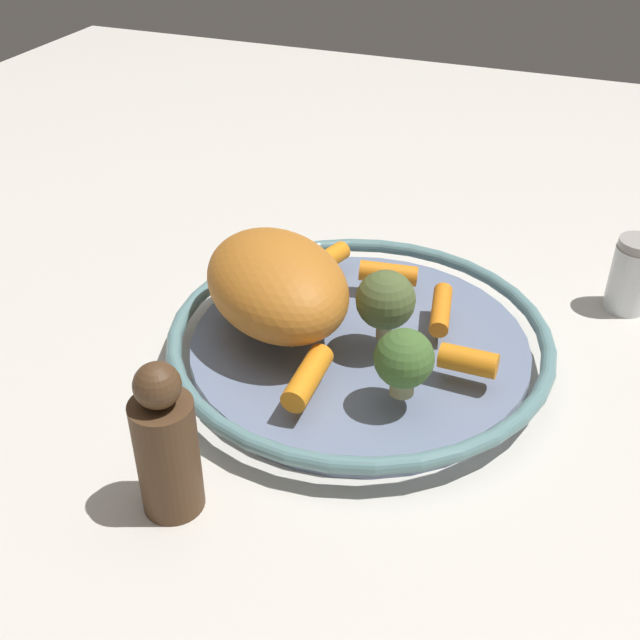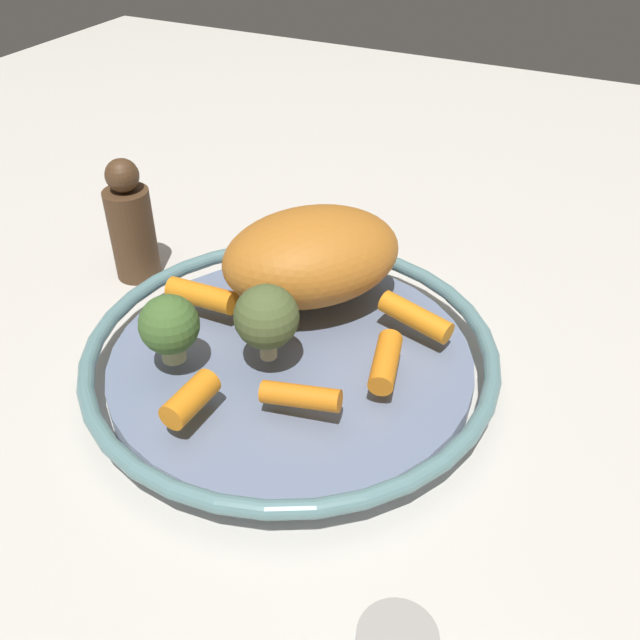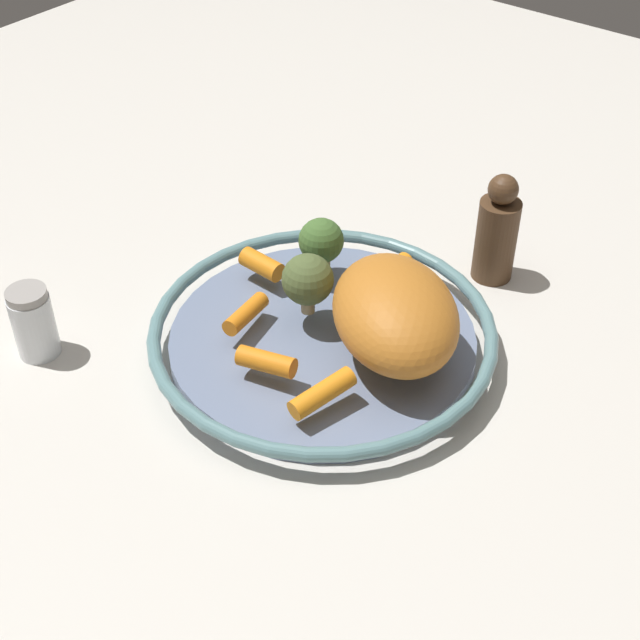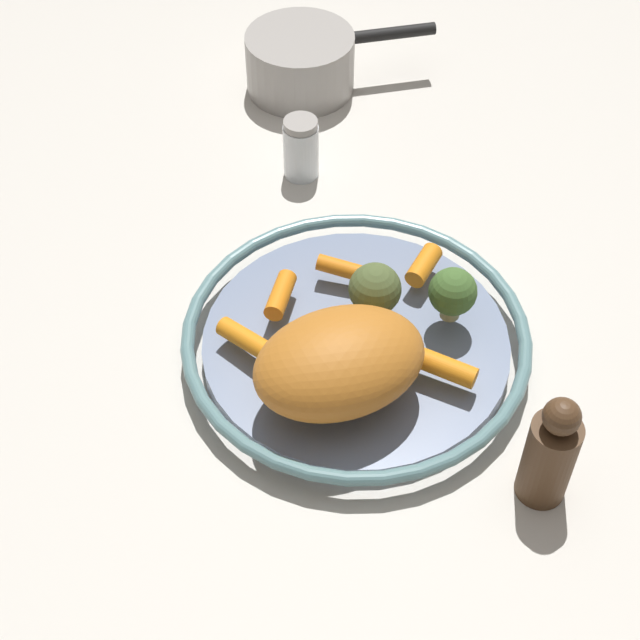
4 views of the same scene
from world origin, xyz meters
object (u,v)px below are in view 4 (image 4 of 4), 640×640
Objects in this scene: serving_bowl at (356,341)px; baby_carrot_back at (247,340)px; baby_carrot_left at (280,296)px; baby_carrot_right at (424,265)px; baby_carrot_center at (346,269)px; roast_chicken_piece at (339,362)px; saucepan at (302,62)px; pepper_mill at (550,454)px; salt_shaker at (301,148)px; baby_carrot_near_rim at (443,366)px; broccoli_floret_large at (453,293)px; broccoli_floret_small at (375,290)px.

serving_bowl is 0.11m from baby_carrot_back.
baby_carrot_left is 1.18× the size of baby_carrot_right.
baby_carrot_right is (0.07, 0.04, 0.00)m from baby_carrot_center.
saucepan is (-0.28, 0.45, -0.04)m from roast_chicken_piece.
baby_carrot_back is at bearing 179.47° from pepper_mill.
baby_carrot_back is 0.31× the size of saucepan.
pepper_mill is (0.26, -0.13, 0.01)m from baby_carrot_center.
pepper_mill is at bearing -27.07° from baby_carrot_center.
roast_chicken_piece is at bearing -93.48° from baby_carrot_right.
baby_carrot_left is 0.86× the size of baby_carrot_back.
roast_chicken_piece reaches higher than salt_shaker.
baby_carrot_near_rim is at bearing -3.48° from baby_carrot_left.
broccoli_floret_large is 0.27× the size of saucepan.
baby_carrot_center is at bearing 178.58° from broccoli_floret_large.
roast_chicken_piece reaches higher than broccoli_floret_small.
pepper_mill is at bearing -24.06° from broccoli_floret_small.
salt_shaker and saucepan have the same top height.
broccoli_floret_large is at bearing -1.42° from baby_carrot_center.
baby_carrot_back is 1.37× the size of baby_carrot_right.
baby_carrot_back is 0.19m from baby_carrot_near_rim.
serving_bowl is at bearing -56.09° from baby_carrot_center.
baby_carrot_left is at bearing -164.52° from broccoli_floret_small.
pepper_mill is (0.30, -0.00, 0.01)m from baby_carrot_back.
salt_shaker is at bearing 107.82° from baby_carrot_back.
baby_carrot_right is 0.40m from saucepan.
baby_carrot_right is at bearing 42.98° from baby_carrot_left.
pepper_mill reaches higher than serving_bowl.
roast_chicken_piece reaches higher than baby_carrot_right.
baby_carrot_right is 0.74× the size of baby_carrot_near_rim.
baby_carrot_center is at bearing 141.92° from broccoli_floret_small.
broccoli_floret_small reaches higher than baby_carrot_left.
saucepan is (-0.33, 0.32, -0.03)m from broccoli_floret_large.
baby_carrot_back is at bearing -68.70° from saucepan.
baby_carrot_left is 0.87× the size of baby_carrot_near_rim.
saucepan is at bearing 111.30° from baby_carrot_back.
broccoli_floret_large reaches higher than baby_carrot_right.
broccoli_floret_small is at bearing 95.61° from roast_chicken_piece.
saucepan is at bearing 126.88° from broccoli_floret_small.
baby_carrot_near_rim is 0.84× the size of salt_shaker.
baby_carrot_back is 0.20m from baby_carrot_right.
baby_carrot_near_rim is (0.10, -0.01, 0.03)m from serving_bowl.
baby_carrot_near_rim is (0.08, 0.06, -0.03)m from roast_chicken_piece.
broccoli_floret_small is (0.09, 0.03, 0.03)m from baby_carrot_left.
salt_shaker is at bearing 147.25° from broccoli_floret_large.
baby_carrot_right is at bearing 120.60° from baby_carrot_near_rim.
serving_bowl is 5.96× the size of broccoli_floret_large.
broccoli_floret_small is (0.05, -0.04, 0.03)m from baby_carrot_center.
baby_carrot_near_rim is (0.07, -0.12, -0.00)m from baby_carrot_right.
baby_carrot_near_rim is at bearing -59.40° from baby_carrot_right.
baby_carrot_near_rim is (0.14, -0.08, 0.00)m from baby_carrot_center.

